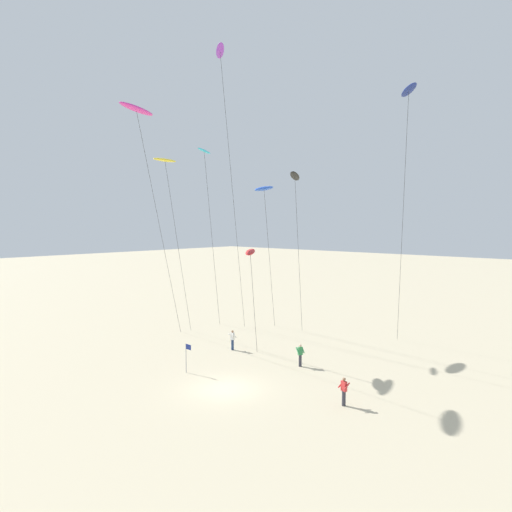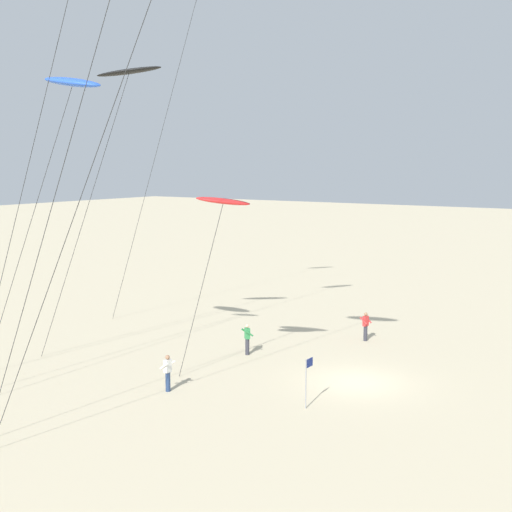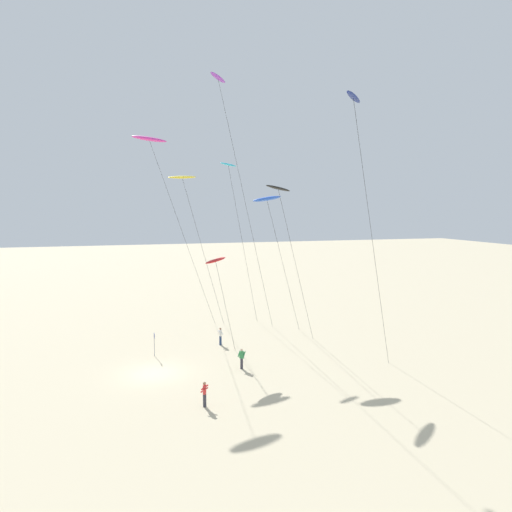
# 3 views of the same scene
# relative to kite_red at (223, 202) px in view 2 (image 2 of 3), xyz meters

# --- Properties ---
(ground_plane) EXTENTS (260.00, 260.00, 0.00)m
(ground_plane) POSITION_rel_kite_red_xyz_m (2.90, -5.57, -8.37)
(ground_plane) COLOR beige
(kite_red) EXTENTS (2.08, 3.17, 8.71)m
(kite_red) POSITION_rel_kite_red_xyz_m (0.00, 0.00, 0.00)
(kite_red) COLOR red
(kite_red) RESTS_ON ground
(kite_blue) EXTENTS (3.08, 5.98, 14.21)m
(kite_blue) POSITION_rel_kite_red_xyz_m (-3.59, 5.77, 5.35)
(kite_blue) COLOR blue
(kite_blue) RESTS_ON ground
(kite_black) EXTENTS (3.56, 6.15, 14.96)m
(kite_black) POSITION_rel_kite_red_xyz_m (-0.06, 5.69, 6.14)
(kite_black) COLOR black
(kite_black) RESTS_ON ground
(kite_flyer_nearest) EXTENTS (0.63, 0.61, 1.67)m
(kite_flyer_nearest) POSITION_rel_kite_red_xyz_m (9.94, -2.79, -7.47)
(kite_flyer_nearest) COLOR #33333D
(kite_flyer_nearest) RESTS_ON ground
(kite_flyer_middle) EXTENTS (0.71, 0.72, 1.67)m
(kite_flyer_middle) POSITION_rel_kite_red_xyz_m (3.84, 1.28, -7.47)
(kite_flyer_middle) COLOR #33333D
(kite_flyer_middle) RESTS_ON ground
(kite_flyer_furthest) EXTENTS (0.55, 0.53, 1.67)m
(kite_flyer_furthest) POSITION_rel_kite_red_xyz_m (-2.93, 0.96, -7.47)
(kite_flyer_furthest) COLOR navy
(kite_flyer_furthest) RESTS_ON ground
(marker_flag) EXTENTS (0.57, 0.05, 2.10)m
(marker_flag) POSITION_rel_kite_red_xyz_m (-1.25, -5.24, -6.88)
(marker_flag) COLOR gray
(marker_flag) RESTS_ON ground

